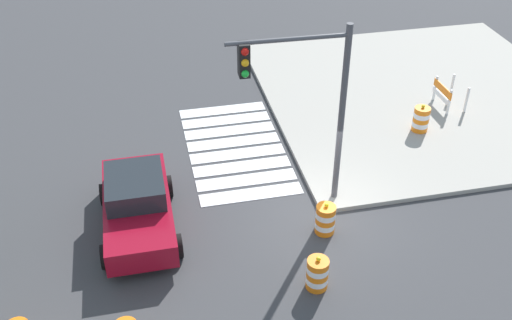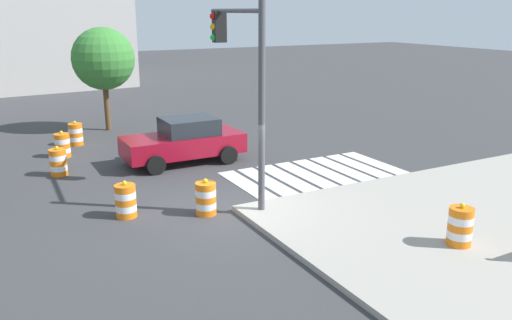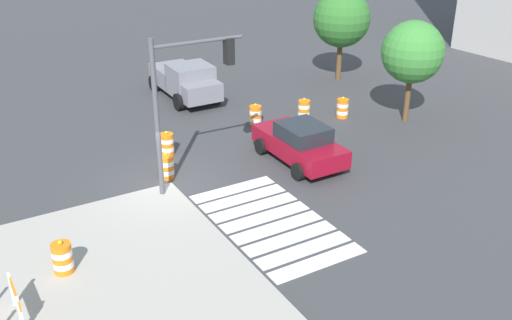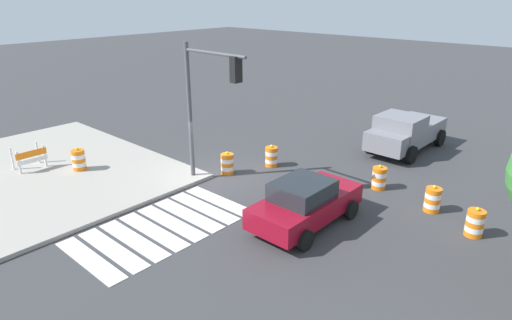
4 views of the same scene
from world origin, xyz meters
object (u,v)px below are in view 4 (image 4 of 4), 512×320
Objects in this scene: traffic_barrel_on_sidewalk at (79,160)px; sports_car at (305,202)px; pickup_truck at (404,132)px; traffic_barrel_near_corner at (433,200)px; traffic_barrel_median_near at (227,164)px; traffic_barrel_far_curb at (379,178)px; traffic_light_pole at (207,91)px; construction_barricade at (30,157)px; traffic_barrel_median_far at (271,157)px; traffic_barrel_crosswalk_end at (475,223)px.

sports_car is at bearing 106.34° from traffic_barrel_on_sidewalk.
traffic_barrel_on_sidewalk is (12.13, -9.22, -0.37)m from pickup_truck.
traffic_barrel_near_corner is at bearing 33.57° from pickup_truck.
traffic_barrel_near_corner is at bearing 107.39° from traffic_barrel_median_near.
pickup_truck reaches higher than traffic_barrel_far_curb.
sports_car is at bearing 90.09° from traffic_light_pole.
traffic_barrel_near_corner is 1.00× the size of traffic_barrel_median_near.
traffic_barrel_on_sidewalk is (2.92, -9.95, -0.21)m from sports_car.
traffic_barrel_near_corner and traffic_barrel_far_curb have the same top height.
construction_barricade is at bearing -58.11° from traffic_light_pole.
traffic_barrel_median_near is at bearing 131.27° from traffic_barrel_on_sidewalk.
traffic_barrel_far_curb is at bearing 125.51° from construction_barricade.
sports_car is 4.22× the size of traffic_barrel_median_near.
traffic_barrel_near_corner is 0.19× the size of traffic_light_pole.
traffic_barrel_on_sidewalk is at bearing -61.06° from traffic_light_pole.
traffic_barrel_median_far is (-1.97, 0.84, 0.00)m from traffic_barrel_median_near.
traffic_barrel_far_curb is at bearing 173.42° from sports_car.
traffic_barrel_median_far is at bearing -77.89° from traffic_barrel_far_curb.
traffic_barrel_median_near is at bearing -29.05° from pickup_truck.
traffic_barrel_median_near is at bearing -72.61° from traffic_barrel_near_corner.
traffic_light_pole is at bearing 17.35° from traffic_barrel_median_near.
traffic_barrel_crosswalk_end is 0.78× the size of construction_barricade.
pickup_truck is 0.94× the size of traffic_light_pole.
pickup_truck is 5.07× the size of traffic_barrel_on_sidewalk.
traffic_light_pole reaches higher than traffic_barrel_far_curb.
traffic_barrel_on_sidewalk is (4.25, -4.84, 0.15)m from traffic_barrel_median_near.
traffic_light_pole reaches higher than sports_car.
traffic_barrel_near_corner is at bearing 119.37° from construction_barricade.
traffic_barrel_crosswalk_end and traffic_barrel_far_curb have the same top height.
traffic_barrel_median_near is at bearing -23.12° from traffic_barrel_median_far.
traffic_barrel_median_far is 1.00× the size of traffic_barrel_far_curb.
sports_car is 9.24m from pickup_truck.
traffic_barrel_median_far and traffic_barrel_far_curb have the same top height.
traffic_barrel_near_corner and traffic_barrel_median_far have the same top height.
sports_car is at bearing -6.58° from traffic_barrel_far_curb.
pickup_truck is at bearing -146.43° from traffic_barrel_near_corner.
construction_barricade is at bearing -38.75° from pickup_truck.
traffic_light_pole is at bearing -89.91° from sports_car.
traffic_light_pole is (3.31, -0.42, 3.46)m from traffic_barrel_median_far.
traffic_light_pole reaches higher than construction_barricade.
traffic_barrel_crosswalk_end is 10.30m from traffic_light_pole.
sports_car is at bearing 75.36° from traffic_barrel_median_near.
traffic_barrel_median_far is 4.87m from traffic_barrel_far_curb.
construction_barricade is at bearing -54.49° from traffic_barrel_far_curb.
traffic_light_pole reaches higher than pickup_truck.
traffic_light_pole is (-2.91, 5.26, 3.31)m from traffic_barrel_on_sidewalk.
traffic_barrel_median_near is 0.78× the size of construction_barricade.
pickup_truck is 5.07× the size of traffic_barrel_far_curb.
sports_car is at bearing 110.34° from construction_barricade.
traffic_barrel_near_corner is at bearing -114.85° from traffic_barrel_crosswalk_end.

